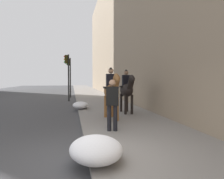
{
  "coord_description": "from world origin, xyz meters",
  "views": [
    {
      "loc": [
        -4.69,
        0.33,
        1.82
      ],
      "look_at": [
        4.0,
        -1.32,
        1.4
      ],
      "focal_mm": 33.82,
      "sensor_mm": 36.0,
      "label": 1
    }
  ],
  "objects_px": {
    "mounted_horse_far": "(127,89)",
    "mounted_horse_near": "(112,91)",
    "pedestrian_greeting": "(112,102)",
    "traffic_light_near_curb": "(67,70)",
    "traffic_light_far_curb": "(69,71)"
  },
  "relations": [
    {
      "from": "mounted_horse_near",
      "to": "traffic_light_near_curb",
      "type": "bearing_deg",
      "value": -169.75
    },
    {
      "from": "traffic_light_near_curb",
      "to": "mounted_horse_far",
      "type": "bearing_deg",
      "value": -158.09
    },
    {
      "from": "mounted_horse_far",
      "to": "pedestrian_greeting",
      "type": "relative_size",
      "value": 1.3
    },
    {
      "from": "mounted_horse_far",
      "to": "traffic_light_far_curb",
      "type": "xyz_separation_m",
      "value": [
        11.37,
        2.95,
        1.33
      ]
    },
    {
      "from": "mounted_horse_far",
      "to": "pedestrian_greeting",
      "type": "bearing_deg",
      "value": -22.74
    },
    {
      "from": "traffic_light_far_curb",
      "to": "pedestrian_greeting",
      "type": "bearing_deg",
      "value": -174.09
    },
    {
      "from": "pedestrian_greeting",
      "to": "traffic_light_far_curb",
      "type": "relative_size",
      "value": 0.43
    },
    {
      "from": "mounted_horse_near",
      "to": "mounted_horse_far",
      "type": "xyz_separation_m",
      "value": [
        1.47,
        -1.06,
        -0.01
      ]
    },
    {
      "from": "pedestrian_greeting",
      "to": "traffic_light_near_curb",
      "type": "bearing_deg",
      "value": 19.14
    },
    {
      "from": "mounted_horse_far",
      "to": "mounted_horse_near",
      "type": "bearing_deg",
      "value": -36.5
    },
    {
      "from": "mounted_horse_near",
      "to": "traffic_light_near_curb",
      "type": "xyz_separation_m",
      "value": [
        9.1,
        2.01,
        1.26
      ]
    },
    {
      "from": "mounted_horse_far",
      "to": "traffic_light_far_curb",
      "type": "bearing_deg",
      "value": -166.18
    },
    {
      "from": "mounted_horse_near",
      "to": "pedestrian_greeting",
      "type": "relative_size",
      "value": 1.31
    },
    {
      "from": "mounted_horse_near",
      "to": "mounted_horse_far",
      "type": "bearing_deg",
      "value": 142.03
    },
    {
      "from": "pedestrian_greeting",
      "to": "mounted_horse_far",
      "type": "bearing_deg",
      "value": -11.32
    }
  ]
}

